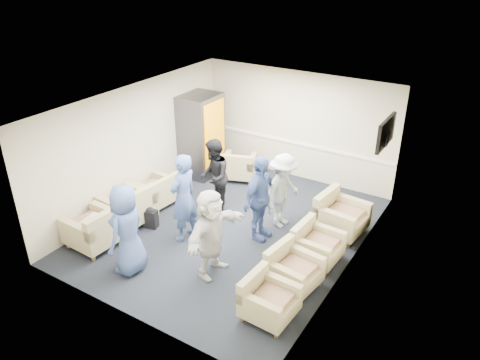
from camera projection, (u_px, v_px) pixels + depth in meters
The scene contains 25 objects.
floor at pixel (231, 229), 9.77m from camera, with size 6.00×6.00×0.00m, color black.
ceiling at pixel (230, 104), 8.55m from camera, with size 6.00×6.00×0.00m, color white.
back_wall at pixel (297, 126), 11.44m from camera, with size 5.00×0.02×2.70m, color beige.
front_wall at pixel (120, 245), 6.88m from camera, with size 5.00×0.02×2.70m, color beige.
left_wall at pixel (136, 145), 10.34m from camera, with size 0.02×6.00×2.70m, color beige.
right_wall at pixel (353, 204), 7.99m from camera, with size 0.02×6.00×2.70m, color beige.
chair_rail at pixel (296, 143), 11.63m from camera, with size 4.98×0.04×0.06m, color white.
tv at pixel (386, 133), 9.07m from camera, with size 0.10×1.00×0.58m.
armchair_left_near at pixel (96, 230), 9.05m from camera, with size 0.95×0.95×0.73m.
armchair_left_mid at pixel (129, 208), 9.80m from camera, with size 1.00×1.00×0.74m.
armchair_left_far at pixel (158, 192), 10.56m from camera, with size 0.86×0.86×0.64m.
armchair_right_near at pixel (267, 300), 7.35m from camera, with size 0.80×0.80×0.61m.
armchair_right_midnear at pixel (291, 271), 8.01m from camera, with size 0.89×0.89×0.63m.
armchair_right_midfar at pixel (315, 246), 8.67m from camera, with size 0.83×0.83×0.63m.
armchair_right_far at pixel (339, 217), 9.51m from camera, with size 0.99×0.99×0.72m.
armchair_corner at pixel (239, 167), 11.72m from camera, with size 1.03×1.03×0.64m.
vending_machine at pixel (201, 135), 11.71m from camera, with size 0.84×0.99×2.08m.
backpack at pixel (151, 217), 9.73m from camera, with size 0.32×0.26×0.47m.
pillow at pixel (94, 222), 8.98m from camera, with size 0.45×0.34×0.13m, color beige.
person_front_left at pixel (127, 230), 8.17m from camera, with size 0.83×0.54×1.71m, color #3C5491.
person_mid_left at pixel (183, 198), 9.08m from camera, with size 0.66×0.44×1.82m, color #3C5491.
person_back_left at pixel (214, 176), 10.09m from camera, with size 0.81×0.63×1.67m, color black.
person_back_right at pixel (283, 191), 9.55m from camera, with size 1.04×0.60×1.62m, color silver.
person_mid_right at pixel (260, 199), 9.11m from camera, with size 1.04×0.43×1.77m, color #3C5491.
person_front_right at pixel (211, 233), 8.12m from camera, with size 1.53×0.49×1.65m, color silver.
Camera 1 is at (4.51, -6.93, 5.30)m, focal length 35.00 mm.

